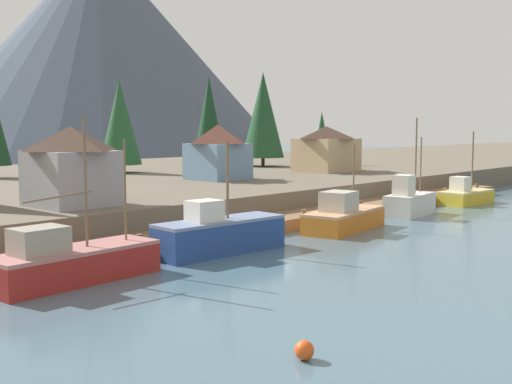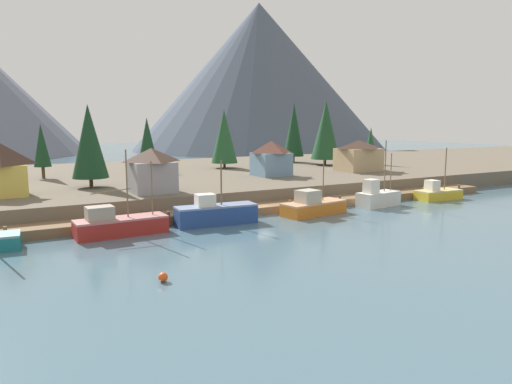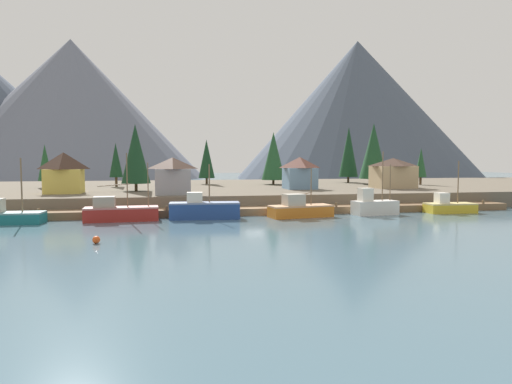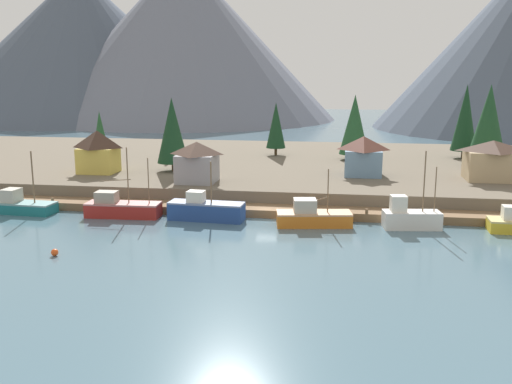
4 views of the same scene
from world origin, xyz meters
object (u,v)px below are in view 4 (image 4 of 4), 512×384
(fishing_boat_orange, at_px, (312,216))
(conifer_mid_right, at_px, (100,130))
(conifer_near_left, at_px, (172,130))
(conifer_mid_left, at_px, (171,128))
(fishing_boat_red, at_px, (121,208))
(conifer_near_right, at_px, (354,125))
(house_grey, at_px, (197,162))
(conifer_centre, at_px, (489,122))
(conifer_back_right, at_px, (276,125))
(fishing_boat_blue, at_px, (206,210))
(fishing_boat_white, at_px, (410,218))
(fishing_boat_teal, at_px, (21,205))
(channel_buoy, at_px, (55,252))
(conifer_back_left, at_px, (465,118))
(house_blue, at_px, (363,155))
(house_tan, at_px, (492,160))

(fishing_boat_orange, xyz_separation_m, conifer_mid_right, (-40.39, 33.32, 6.17))
(conifer_near_left, height_order, conifer_mid_left, conifer_near_left)
(fishing_boat_red, xyz_separation_m, conifer_near_right, (28.57, 35.91, 7.55))
(house_grey, bearing_deg, conifer_centre, 25.66)
(conifer_mid_left, relative_size, conifer_back_right, 0.89)
(fishing_boat_blue, distance_m, fishing_boat_white, 23.98)
(fishing_boat_blue, height_order, fishing_boat_orange, fishing_boat_blue)
(fishing_boat_teal, relative_size, conifer_near_right, 0.75)
(conifer_near_right, xyz_separation_m, conifer_centre, (21.19, -4.22, 1.10))
(fishing_boat_blue, relative_size, conifer_near_right, 0.82)
(conifer_centre, height_order, channel_buoy, conifer_centre)
(fishing_boat_white, bearing_deg, channel_buoy, -163.67)
(fishing_boat_red, distance_m, fishing_boat_orange, 23.58)
(conifer_back_right, relative_size, conifer_centre, 0.74)
(fishing_boat_red, height_order, fishing_boat_white, fishing_boat_white)
(conifer_centre, bearing_deg, fishing_boat_blue, -140.98)
(house_grey, height_order, conifer_back_left, conifer_back_left)
(conifer_back_left, bearing_deg, conifer_mid_left, -172.60)
(house_blue, relative_size, house_grey, 1.03)
(fishing_boat_red, relative_size, conifer_mid_right, 1.12)
(fishing_boat_teal, height_order, fishing_boat_blue, fishing_boat_teal)
(conifer_near_left, distance_m, conifer_back_right, 24.05)
(fishing_boat_white, bearing_deg, conifer_near_right, 91.74)
(house_grey, bearing_deg, house_tan, 11.06)
(house_blue, height_order, channel_buoy, house_blue)
(conifer_near_left, bearing_deg, conifer_mid_right, 143.17)
(house_tan, distance_m, channel_buoy, 59.77)
(conifer_mid_right, bearing_deg, fishing_boat_teal, -83.90)
(conifer_mid_left, xyz_separation_m, conifer_back_right, (18.42, 5.25, 0.29))
(conifer_mid_right, bearing_deg, fishing_boat_white, -32.51)
(fishing_boat_blue, height_order, conifer_near_right, conifer_near_right)
(fishing_boat_red, bearing_deg, conifer_near_right, 49.11)
(fishing_boat_blue, distance_m, channel_buoy, 19.46)
(house_grey, bearing_deg, conifer_back_right, 74.96)
(conifer_near_left, bearing_deg, house_grey, -54.52)
(house_tan, distance_m, conifer_mid_right, 66.00)
(fishing_boat_white, xyz_separation_m, conifer_back_right, (-20.25, 39.42, 6.78))
(conifer_mid_left, height_order, conifer_centre, conifer_centre)
(fishing_boat_white, bearing_deg, fishing_boat_orange, 174.83)
(conifer_near_right, relative_size, conifer_mid_right, 1.37)
(fishing_boat_teal, relative_size, house_tan, 1.12)
(fishing_boat_blue, xyz_separation_m, house_grey, (-3.86, 11.04, 4.14))
(fishing_boat_teal, xyz_separation_m, house_blue, (43.07, 20.14, 4.50))
(conifer_near_right, distance_m, conifer_mid_left, 32.65)
(fishing_boat_blue, xyz_separation_m, fishing_boat_orange, (12.90, -0.63, -0.16))
(house_blue, bearing_deg, conifer_mid_right, 164.79)
(house_grey, relative_size, conifer_back_left, 0.43)
(fishing_boat_blue, bearing_deg, channel_buoy, -121.32)
(house_grey, xyz_separation_m, conifer_near_left, (-6.04, 8.47, 3.42))
(house_grey, distance_m, conifer_near_right, 33.19)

